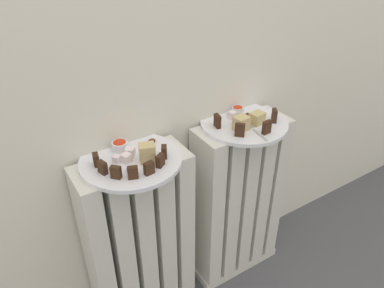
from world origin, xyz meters
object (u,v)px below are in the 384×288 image
radiator_right (237,202)px  jam_bowl_right (238,110)px  jam_bowl_left (120,146)px  fork (256,131)px  plate_left (131,160)px  radiator_left (140,245)px  plate_right (244,123)px

radiator_right → jam_bowl_right: bearing=72.0°
jam_bowl_left → fork: size_ratio=0.41×
jam_bowl_right → plate_left: bearing=-172.2°
radiator_left → jam_bowl_right: bearing=7.8°
jam_bowl_left → jam_bowl_right: bearing=0.3°
jam_bowl_left → jam_bowl_right: jam_bowl_left is taller
plate_left → fork: bearing=-10.4°
jam_bowl_right → fork: 0.13m
radiator_right → fork: (-0.01, -0.07, 0.34)m
jam_bowl_left → plate_left: bearing=-81.6°
plate_left → plate_right: size_ratio=1.00×
radiator_right → jam_bowl_right: 0.36m
radiator_right → jam_bowl_right: size_ratio=16.50×
plate_left → jam_bowl_right: size_ratio=7.21×
fork → jam_bowl_left: bearing=162.3°
radiator_right → jam_bowl_left: bearing=172.3°
plate_left → jam_bowl_right: bearing=7.8°
radiator_left → jam_bowl_right: jam_bowl_right is taller
radiator_right → plate_left: 0.52m
radiator_left → radiator_right: (0.39, 0.00, 0.00)m
plate_left → jam_bowl_right: (0.41, 0.06, 0.02)m
plate_right → jam_bowl_right: (0.02, 0.06, 0.02)m
radiator_right → plate_right: 0.33m
radiator_left → fork: 0.52m
radiator_left → jam_bowl_left: bearing=98.4°
fork → plate_left: bearing=169.6°
radiator_left → plate_right: (0.39, 0.00, 0.33)m
plate_right → jam_bowl_right: jam_bowl_right is taller
plate_right → jam_bowl_left: bearing=172.3°
plate_right → jam_bowl_right: 0.06m
jam_bowl_right → fork: (-0.03, -0.13, -0.01)m
plate_right → radiator_right: bearing=0.0°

